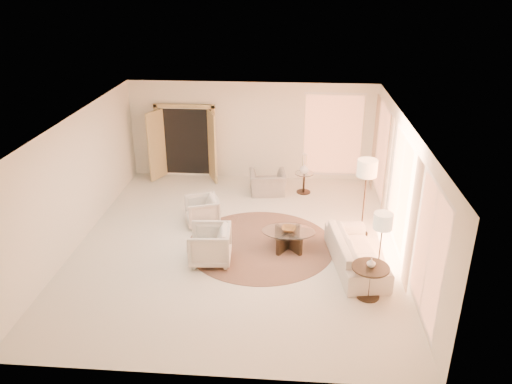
# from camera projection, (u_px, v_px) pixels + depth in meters

# --- Properties ---
(room) EXTENTS (7.04, 8.04, 2.83)m
(room) POSITION_uv_depth(u_px,v_px,m) (236.00, 186.00, 10.58)
(room) COLOR silver
(room) RESTS_ON ground
(windows_right) EXTENTS (0.10, 6.40, 2.40)m
(windows_right) POSITION_uv_depth(u_px,v_px,m) (400.00, 191.00, 10.45)
(windows_right) COLOR #FF9A66
(windows_right) RESTS_ON room
(window_back_corner) EXTENTS (1.70, 0.10, 2.40)m
(window_back_corner) POSITION_uv_depth(u_px,v_px,m) (333.00, 135.00, 14.04)
(window_back_corner) COLOR #FF9A66
(window_back_corner) RESTS_ON room
(curtains_right) EXTENTS (0.06, 5.20, 2.60)m
(curtains_right) POSITION_uv_depth(u_px,v_px,m) (390.00, 177.00, 11.29)
(curtains_right) COLOR #CAAF91
(curtains_right) RESTS_ON room
(french_doors) EXTENTS (1.95, 0.66, 2.16)m
(french_doors) POSITION_uv_depth(u_px,v_px,m) (186.00, 143.00, 14.33)
(french_doors) COLOR tan
(french_doors) RESTS_ON room
(area_rug) EXTENTS (4.33, 4.33, 0.01)m
(area_rug) POSITION_uv_depth(u_px,v_px,m) (261.00, 244.00, 11.10)
(area_rug) COLOR #432A20
(area_rug) RESTS_ON room
(sofa) EXTENTS (1.19, 2.33, 0.65)m
(sofa) POSITION_uv_depth(u_px,v_px,m) (356.00, 252.00, 10.19)
(sofa) COLOR beige
(sofa) RESTS_ON room
(armchair_left) EXTENTS (0.90, 0.93, 0.76)m
(armchair_left) POSITION_uv_depth(u_px,v_px,m) (202.00, 210.00, 11.86)
(armchair_left) COLOR beige
(armchair_left) RESTS_ON room
(armchair_right) EXTENTS (0.83, 0.88, 0.86)m
(armchair_right) POSITION_uv_depth(u_px,v_px,m) (210.00, 243.00, 10.30)
(armchair_right) COLOR beige
(armchair_right) RESTS_ON room
(accent_chair) EXTENTS (1.03, 0.74, 0.83)m
(accent_chair) POSITION_uv_depth(u_px,v_px,m) (268.00, 179.00, 13.50)
(accent_chair) COLOR gray
(accent_chair) RESTS_ON room
(coffee_table) EXTENTS (1.25, 1.25, 0.43)m
(coffee_table) POSITION_uv_depth(u_px,v_px,m) (288.00, 237.00, 10.87)
(coffee_table) COLOR black
(coffee_table) RESTS_ON room
(end_table) EXTENTS (0.69, 0.69, 0.65)m
(end_table) POSITION_uv_depth(u_px,v_px,m) (370.00, 276.00, 9.15)
(end_table) COLOR black
(end_table) RESTS_ON room
(side_table) EXTENTS (0.50, 0.50, 0.58)m
(side_table) POSITION_uv_depth(u_px,v_px,m) (304.00, 181.00, 13.59)
(side_table) COLOR black
(side_table) RESTS_ON room
(floor_lamp_near) EXTENTS (0.44, 0.44, 1.83)m
(floor_lamp_near) POSITION_uv_depth(u_px,v_px,m) (367.00, 172.00, 10.92)
(floor_lamp_near) COLOR black
(floor_lamp_near) RESTS_ON room
(floor_lamp_far) EXTENTS (0.36, 0.36, 1.48)m
(floor_lamp_far) POSITION_uv_depth(u_px,v_px,m) (383.00, 224.00, 9.28)
(floor_lamp_far) COLOR black
(floor_lamp_far) RESTS_ON room
(bowl) EXTENTS (0.33, 0.33, 0.08)m
(bowl) POSITION_uv_depth(u_px,v_px,m) (289.00, 229.00, 10.79)
(bowl) COLOR brown
(bowl) RESTS_ON coffee_table
(end_vase) EXTENTS (0.18, 0.18, 0.17)m
(end_vase) POSITION_uv_depth(u_px,v_px,m) (371.00, 263.00, 9.03)
(end_vase) COLOR white
(end_vase) RESTS_ON end_table
(side_vase) EXTENTS (0.33, 0.33, 0.27)m
(side_vase) POSITION_uv_depth(u_px,v_px,m) (304.00, 168.00, 13.45)
(side_vase) COLOR white
(side_vase) RESTS_ON side_table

